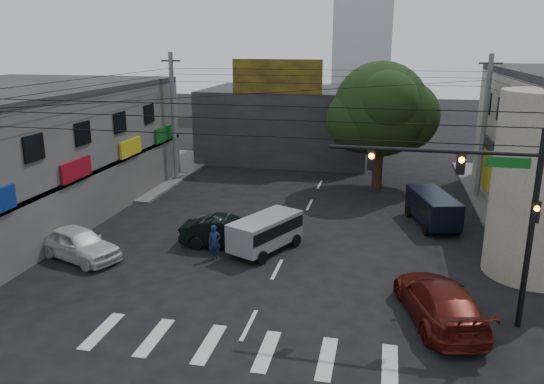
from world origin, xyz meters
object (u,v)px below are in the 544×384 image
(utility_pole_far_left, at_px, (174,118))
(white_compact, at_px, (78,243))
(navy_van, at_px, (432,210))
(maroon_sedan, at_px, (439,301))
(silver_minivan, at_px, (266,234))
(traffic_officer, at_px, (215,242))
(street_tree, at_px, (381,110))
(traffic_gantry, at_px, (483,195))
(dark_sedan, at_px, (227,232))
(utility_pole_far_right, at_px, (484,128))

(utility_pole_far_left, relative_size, white_compact, 1.90)
(navy_van, bearing_deg, maroon_sedan, 161.53)
(silver_minivan, relative_size, traffic_officer, 2.63)
(navy_van, bearing_deg, white_compact, 101.22)
(street_tree, distance_m, silver_minivan, 14.65)
(traffic_gantry, bearing_deg, utility_pole_far_left, 137.14)
(silver_minivan, bearing_deg, maroon_sedan, -99.17)
(dark_sedan, bearing_deg, utility_pole_far_left, 29.85)
(street_tree, xyz_separation_m, white_compact, (-13.38, -15.78, -4.71))
(maroon_sedan, bearing_deg, traffic_gantry, 174.48)
(dark_sedan, relative_size, traffic_officer, 2.79)
(maroon_sedan, distance_m, traffic_officer, 10.51)
(street_tree, height_order, utility_pole_far_left, utility_pole_far_left)
(silver_minivan, bearing_deg, street_tree, 3.87)
(street_tree, relative_size, maroon_sedan, 1.49)
(maroon_sedan, bearing_deg, white_compact, -23.44)
(street_tree, xyz_separation_m, silver_minivan, (-4.99, -12.98, -4.61))
(navy_van, bearing_deg, silver_minivan, 108.78)
(white_compact, height_order, navy_van, navy_van)
(traffic_gantry, bearing_deg, street_tree, 101.99)
(dark_sedan, distance_m, maroon_sedan, 11.13)
(utility_pole_far_left, xyz_separation_m, dark_sedan, (7.48, -11.78, -3.85))
(street_tree, bearing_deg, dark_sedan, -118.78)
(utility_pole_far_right, relative_size, traffic_officer, 5.56)
(utility_pole_far_left, bearing_deg, utility_pole_far_right, 0.00)
(dark_sedan, bearing_deg, traffic_officer, 174.27)
(utility_pole_far_left, distance_m, maroon_sedan, 24.62)
(utility_pole_far_left, height_order, maroon_sedan, utility_pole_far_left)
(maroon_sedan, xyz_separation_m, navy_van, (0.51, 10.86, 0.11))
(street_tree, bearing_deg, utility_pole_far_left, -176.05)
(traffic_gantry, relative_size, silver_minivan, 1.65)
(dark_sedan, xyz_separation_m, white_compact, (-6.36, -2.99, 0.02))
(utility_pole_far_right, distance_m, dark_sedan, 18.34)
(traffic_gantry, bearing_deg, white_compact, 172.62)
(white_compact, bearing_deg, traffic_gantry, -76.55)
(traffic_gantry, relative_size, white_compact, 1.48)
(traffic_gantry, xyz_separation_m, traffic_officer, (-10.94, 3.57, -4.00))
(street_tree, bearing_deg, silver_minivan, -111.05)
(utility_pole_far_left, xyz_separation_m, maroon_sedan, (17.20, -17.19, -3.81))
(white_compact, relative_size, traffic_officer, 2.93)
(traffic_gantry, distance_m, utility_pole_far_right, 17.21)
(utility_pole_far_right, bearing_deg, traffic_gantry, -98.94)
(dark_sedan, relative_size, maroon_sedan, 0.79)
(utility_pole_far_right, relative_size, dark_sedan, 1.99)
(maroon_sedan, bearing_deg, traffic_officer, -35.84)
(dark_sedan, height_order, maroon_sedan, maroon_sedan)
(street_tree, distance_m, dark_sedan, 15.33)
(white_compact, bearing_deg, dark_sedan, -43.95)
(street_tree, relative_size, navy_van, 1.82)
(utility_pole_far_right, height_order, navy_van, utility_pole_far_right)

